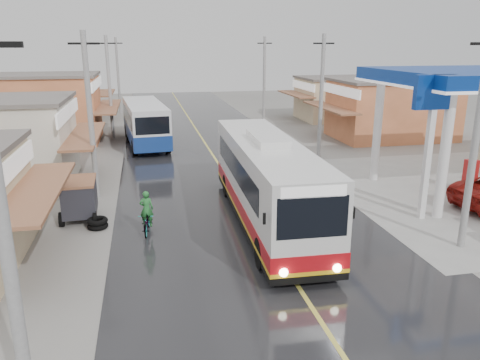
{
  "coord_description": "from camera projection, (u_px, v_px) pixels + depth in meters",
  "views": [
    {
      "loc": [
        -4.47,
        -14.28,
        7.42
      ],
      "look_at": [
        -0.46,
        5.25,
        1.57
      ],
      "focal_mm": 35.0,
      "sensor_mm": 36.0,
      "label": 1
    }
  ],
  "objects": [
    {
      "name": "utility_poles_right",
      "position": [
        318.0,
        156.0,
        31.82
      ],
      "size": [
        1.6,
        36.0,
        8.0
      ],
      "primitive_type": null,
      "color": "gray",
      "rests_on": "ground"
    },
    {
      "name": "utility_poles_left",
      "position": [
        107.0,
        163.0,
        30.06
      ],
      "size": [
        1.6,
        50.0,
        8.0
      ],
      "primitive_type": null,
      "color": "gray",
      "rests_on": "ground"
    },
    {
      "name": "road",
      "position": [
        217.0,
        161.0,
        30.47
      ],
      "size": [
        12.0,
        90.0,
        0.02
      ],
      "primitive_type": "cube",
      "color": "black",
      "rests_on": "ground"
    },
    {
      "name": "tricycle_near",
      "position": [
        79.0,
        197.0,
        20.24
      ],
      "size": [
        1.62,
        2.33,
        1.78
      ],
      "rotation": [
        0.0,
        0.0,
        0.04
      ],
      "color": "#26262D",
      "rests_on": "ground"
    },
    {
      "name": "shopfronts_right",
      "position": [
        451.0,
        161.0,
        30.55
      ],
      "size": [
        11.0,
        44.0,
        4.8
      ],
      "primitive_type": null,
      "color": "beige",
      "rests_on": "ground"
    },
    {
      "name": "cyclist",
      "position": [
        147.0,
        219.0,
        18.85
      ],
      "size": [
        0.77,
        1.75,
        1.83
      ],
      "rotation": [
        0.0,
        0.0,
        -0.11
      ],
      "color": "black",
      "rests_on": "ground"
    },
    {
      "name": "tyre_stack",
      "position": [
        98.0,
        223.0,
        19.44
      ],
      "size": [
        0.86,
        0.86,
        0.44
      ],
      "color": "black",
      "rests_on": "ground"
    },
    {
      "name": "shopfronts_left",
      "position": [
        15.0,
        160.0,
        30.78
      ],
      "size": [
        11.0,
        44.0,
        5.2
      ],
      "primitive_type": null,
      "color": "tan",
      "rests_on": "ground"
    },
    {
      "name": "ground",
      "position": [
        283.0,
        263.0,
        16.37
      ],
      "size": [
        120.0,
        120.0,
        0.0
      ],
      "primitive_type": "plane",
      "color": "slate",
      "rests_on": "ground"
    },
    {
      "name": "coach_bus",
      "position": [
        266.0,
        181.0,
        19.7
      ],
      "size": [
        3.06,
        12.24,
        3.8
      ],
      "rotation": [
        0.0,
        0.0,
        -0.03
      ],
      "color": "silver",
      "rests_on": "road"
    },
    {
      "name": "centre_line",
      "position": [
        217.0,
        161.0,
        30.46
      ],
      "size": [
        0.15,
        90.0,
        0.01
      ],
      "primitive_type": "cube",
      "color": "#D8CC4C",
      "rests_on": "road"
    },
    {
      "name": "second_bus",
      "position": [
        145.0,
        122.0,
        34.98
      ],
      "size": [
        3.48,
        9.72,
        3.16
      ],
      "rotation": [
        0.0,
        0.0,
        0.1
      ],
      "color": "silver",
      "rests_on": "road"
    }
  ]
}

